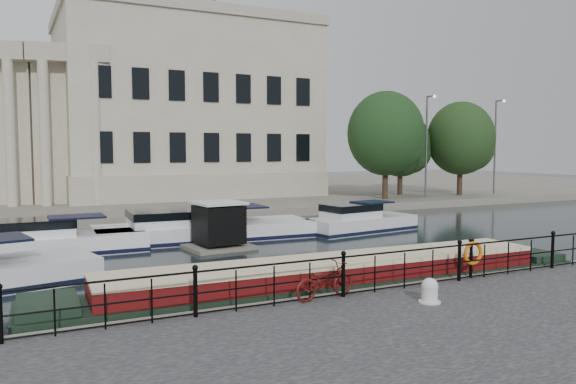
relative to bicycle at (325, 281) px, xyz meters
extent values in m
plane|color=black|center=(0.54, 2.21, -1.02)|extent=(160.00, 160.00, 0.00)
cube|color=#6B665B|center=(0.54, 41.21, -0.75)|extent=(120.00, 42.00, 0.55)
cylinder|color=black|center=(-7.46, -0.04, 0.08)|extent=(0.10, 0.10, 1.10)
cylinder|color=black|center=(-3.46, -0.04, 0.08)|extent=(0.10, 0.10, 1.10)
sphere|color=black|center=(-3.46, -0.04, 0.68)|extent=(0.14, 0.14, 0.14)
cylinder|color=black|center=(0.54, -0.04, 0.08)|extent=(0.10, 0.10, 1.10)
sphere|color=black|center=(0.54, -0.04, 0.68)|extent=(0.14, 0.14, 0.14)
cylinder|color=black|center=(4.54, -0.04, 0.08)|extent=(0.10, 0.10, 1.10)
sphere|color=black|center=(4.54, -0.04, 0.68)|extent=(0.14, 0.14, 0.14)
cylinder|color=black|center=(8.54, -0.04, 0.08)|extent=(0.10, 0.10, 1.10)
sphere|color=black|center=(8.54, -0.04, 0.68)|extent=(0.14, 0.14, 0.14)
cylinder|color=black|center=(0.54, -0.04, 0.58)|extent=(24.00, 0.05, 0.05)
cylinder|color=black|center=(0.54, -0.04, 0.08)|extent=(24.00, 0.04, 0.04)
cylinder|color=black|center=(0.54, -0.04, -0.39)|extent=(24.00, 0.04, 0.04)
cube|color=#ADA38C|center=(6.54, 35.21, 6.53)|extent=(20.00, 14.00, 14.00)
cube|color=#9E937F|center=(6.54, 35.21, 13.93)|extent=(20.40, 14.40, 0.80)
cylinder|color=#ADA38C|center=(6.54, 35.21, 15.13)|extent=(5.20, 5.20, 2.50)
cube|color=#9E937F|center=(6.54, 35.21, 0.53)|extent=(20.30, 14.30, 2.00)
cube|color=#ADA38C|center=(-2.78, 31.23, 5.03)|extent=(5.73, 4.06, 11.00)
cube|color=#9E937F|center=(-3.22, 29.28, 9.93)|extent=(5.62, 2.73, 1.20)
cylinder|color=#ADA38C|center=(-1.74, 28.37, 4.43)|extent=(0.70, 0.70, 9.80)
cylinder|color=#ADA38C|center=(-4.94, 29.08, 4.43)|extent=(0.70, 0.70, 9.80)
cylinder|color=#ADA38C|center=(-7.05, 29.68, 4.43)|extent=(0.70, 0.70, 9.80)
cylinder|color=#59595B|center=(22.54, 22.71, 3.53)|extent=(0.16, 0.16, 8.00)
sphere|color=#FFF2CC|center=(22.54, 21.86, 7.48)|extent=(0.24, 0.24, 0.24)
cylinder|color=#59595B|center=(30.54, 23.21, 3.53)|extent=(0.16, 0.16, 8.00)
sphere|color=#FFF2CC|center=(30.54, 22.36, 7.48)|extent=(0.24, 0.24, 0.24)
imported|color=#4E120D|center=(0.00, 0.00, 0.00)|extent=(1.87, 0.86, 0.95)
cylinder|color=silver|center=(2.20, -1.49, -0.26)|extent=(0.40, 0.40, 0.42)
sphere|color=silver|center=(2.20, -1.49, -0.05)|extent=(0.42, 0.42, 0.42)
cylinder|color=silver|center=(2.20, -1.49, -0.45)|extent=(0.56, 0.56, 0.04)
cylinder|color=black|center=(5.15, 0.11, 0.10)|extent=(0.09, 0.09, 1.14)
cube|color=black|center=(5.15, 0.11, 0.66)|extent=(0.11, 0.11, 0.08)
torus|color=orange|center=(5.15, 0.03, 0.29)|extent=(0.72, 0.11, 0.72)
cube|color=black|center=(1.29, 1.65, -0.92)|extent=(17.25, 2.84, 1.03)
cube|color=#520B0C|center=(1.29, 1.65, -0.27)|extent=(13.80, 2.39, 0.80)
cube|color=beige|center=(1.29, 1.65, 0.13)|extent=(13.80, 2.45, 0.11)
cube|color=#6B665B|center=(1.04, 11.09, -0.97)|extent=(2.97, 2.56, 0.23)
cube|color=black|center=(1.04, 11.09, 0.08)|extent=(2.01, 2.01, 1.66)
cube|color=white|center=(1.04, 11.09, 1.03)|extent=(2.21, 2.21, 0.11)
cube|color=white|center=(-5.58, 12.91, -0.82)|extent=(7.45, 2.42, 1.20)
cube|color=black|center=(-5.58, 12.91, -0.90)|extent=(7.52, 2.44, 0.18)
cube|color=white|center=(-6.47, 12.92, 0.03)|extent=(3.36, 1.96, 0.90)
cube|color=black|center=(-4.69, 12.91, 0.53)|extent=(2.24, 1.67, 0.08)
cube|color=white|center=(1.41, 13.88, -0.82)|extent=(10.71, 3.68, 1.20)
cube|color=black|center=(1.41, 13.88, -0.90)|extent=(10.82, 3.71, 0.18)
cube|color=white|center=(0.14, 13.93, 0.03)|extent=(4.87, 2.85, 0.90)
cube|color=black|center=(2.67, 13.82, 0.53)|extent=(3.27, 2.40, 0.08)
cube|color=silver|center=(9.66, 12.65, -0.82)|extent=(6.60, 3.15, 1.20)
cube|color=black|center=(9.66, 12.65, -0.90)|extent=(6.67, 3.19, 0.18)
cube|color=silver|center=(8.91, 12.53, 0.03)|extent=(3.10, 2.23, 0.90)
cube|color=black|center=(10.41, 12.76, 0.53)|extent=(2.12, 1.82, 0.08)
cylinder|color=black|center=(19.05, 23.34, 0.90)|extent=(0.44, 0.44, 2.74)
ellipsoid|color=black|center=(19.05, 23.34, 4.62)|extent=(5.95, 5.95, 6.58)
sphere|color=black|center=(19.65, 22.94, 3.83)|extent=(4.39, 4.39, 4.39)
cylinder|color=black|center=(22.60, 26.07, 0.68)|extent=(0.44, 0.44, 2.31)
ellipsoid|color=black|center=(22.60, 26.07, 3.82)|extent=(5.02, 5.02, 5.55)
sphere|color=black|center=(23.20, 25.67, 3.16)|extent=(3.70, 3.70, 3.70)
cylinder|color=black|center=(26.90, 23.52, 0.82)|extent=(0.44, 0.44, 2.58)
ellipsoid|color=#183310|center=(26.90, 23.52, 4.31)|extent=(5.60, 5.60, 6.18)
sphere|color=#183310|center=(27.50, 23.12, 3.58)|extent=(4.12, 4.12, 4.12)
camera|label=1|loc=(-7.20, -12.33, 3.38)|focal=35.00mm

